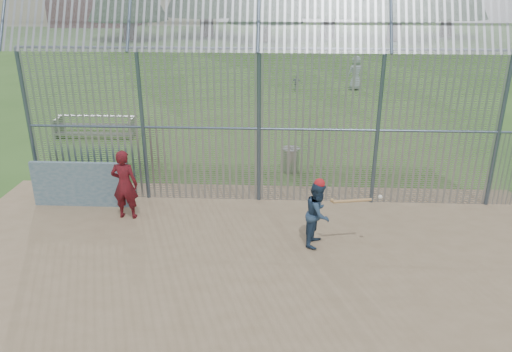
# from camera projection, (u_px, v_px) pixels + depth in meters

# --- Properties ---
(ground) EXTENTS (120.00, 120.00, 0.00)m
(ground) POSITION_uv_depth(u_px,v_px,m) (251.00, 271.00, 10.21)
(ground) COLOR #2D511E
(ground) RESTS_ON ground
(dirt_infield) EXTENTS (14.00, 10.00, 0.02)m
(dirt_infield) POSITION_uv_depth(u_px,v_px,m) (250.00, 285.00, 9.74)
(dirt_infield) COLOR #756047
(dirt_infield) RESTS_ON ground
(dugout_wall) EXTENTS (2.50, 0.12, 1.20)m
(dugout_wall) POSITION_uv_depth(u_px,v_px,m) (80.00, 184.00, 12.88)
(dugout_wall) COLOR #38566B
(dugout_wall) RESTS_ON dirt_infield
(batter) EXTENTS (0.75, 0.85, 1.48)m
(batter) POSITION_uv_depth(u_px,v_px,m) (318.00, 214.00, 10.96)
(batter) COLOR navy
(batter) RESTS_ON dirt_infield
(onlooker) EXTENTS (0.66, 0.46, 1.76)m
(onlooker) POSITION_uv_depth(u_px,v_px,m) (125.00, 184.00, 12.14)
(onlooker) COLOR maroon
(onlooker) RESTS_ON dirt_infield
(bg_kid_standing) EXTENTS (0.98, 0.77, 1.77)m
(bg_kid_standing) POSITION_uv_depth(u_px,v_px,m) (356.00, 73.00, 26.28)
(bg_kid_standing) COLOR gray
(bg_kid_standing) RESTS_ON ground
(bg_kid_seated) EXTENTS (0.50, 0.21, 0.85)m
(bg_kid_seated) POSITION_uv_depth(u_px,v_px,m) (297.00, 83.00, 26.13)
(bg_kid_seated) COLOR slate
(bg_kid_seated) RESTS_ON ground
(batting_gear) EXTENTS (1.41, 0.48, 0.48)m
(batting_gear) POSITION_uv_depth(u_px,v_px,m) (329.00, 188.00, 10.67)
(batting_gear) COLOR #AF171E
(batting_gear) RESTS_ON ground
(trash_can) EXTENTS (0.56, 0.56, 0.82)m
(trash_can) POSITION_uv_depth(u_px,v_px,m) (291.00, 159.00, 15.34)
(trash_can) COLOR gray
(trash_can) RESTS_ON ground
(bleacher) EXTENTS (3.00, 0.95, 0.72)m
(bleacher) POSITION_uv_depth(u_px,v_px,m) (95.00, 126.00, 18.68)
(bleacher) COLOR gray
(bleacher) RESTS_ON ground
(backstop_fence) EXTENTS (20.09, 0.81, 5.30)m
(backstop_fence) POSITION_uv_depth(u_px,v_px,m) (331.00, 117.00, 12.43)
(backstop_fence) COLOR #47566B
(backstop_fence) RESTS_ON ground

